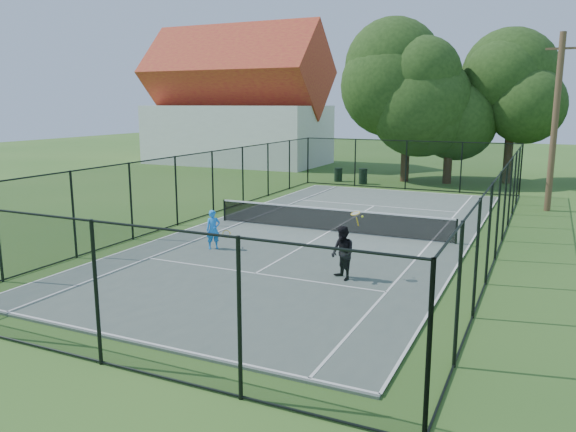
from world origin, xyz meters
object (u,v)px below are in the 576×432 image
at_px(trash_bin_right, 363,176).
at_px(player_blue, 213,230).
at_px(utility_pole, 555,122).
at_px(trash_bin_left, 338,175).
at_px(tennis_net, 330,219).
at_px(player_black, 343,253).

bearing_deg(trash_bin_right, player_blue, -89.17).
bearing_deg(player_blue, utility_pole, 51.13).
distance_m(trash_bin_left, utility_pole, 14.65).
bearing_deg(tennis_net, player_black, -65.85).
bearing_deg(trash_bin_left, player_black, -69.70).
bearing_deg(utility_pole, trash_bin_right, 155.09).
relative_size(trash_bin_left, player_black, 0.45).
bearing_deg(player_black, utility_pole, 69.98).
relative_size(trash_bin_right, utility_pole, 0.12).
distance_m(trash_bin_right, player_blue, 18.51).
height_order(trash_bin_left, trash_bin_right, trash_bin_right).
relative_size(tennis_net, trash_bin_left, 11.07).
bearing_deg(player_black, trash_bin_left, 110.30).
height_order(utility_pole, player_blue, utility_pole).
bearing_deg(tennis_net, player_blue, -122.49).
distance_m(tennis_net, player_blue, 5.19).
height_order(trash_bin_left, player_blue, player_blue).
relative_size(utility_pole, player_black, 4.18).
bearing_deg(tennis_net, trash_bin_left, 108.72).
bearing_deg(utility_pole, player_black, -110.02).
relative_size(tennis_net, trash_bin_right, 9.92).
bearing_deg(player_black, tennis_net, 114.15).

